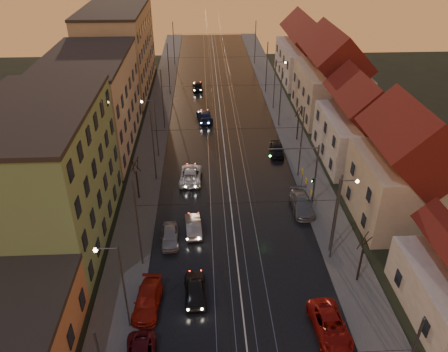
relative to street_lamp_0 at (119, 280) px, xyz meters
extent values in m
plane|color=black|center=(9.10, -2.00, -4.89)|extent=(160.00, 160.00, 0.00)
cube|color=black|center=(9.10, 38.00, -4.87)|extent=(16.00, 120.00, 0.04)
cube|color=#4C4C4C|center=(-0.90, 38.00, -4.81)|extent=(4.00, 120.00, 0.15)
cube|color=#4C4C4C|center=(19.10, 38.00, -4.81)|extent=(4.00, 120.00, 0.15)
cube|color=gray|center=(6.90, 38.00, -4.83)|extent=(0.06, 120.00, 0.03)
cube|color=gray|center=(8.33, 38.00, -4.83)|extent=(0.06, 120.00, 0.03)
cube|color=gray|center=(9.87, 38.00, -4.83)|extent=(0.06, 120.00, 0.03)
cube|color=gray|center=(11.30, 38.00, -4.83)|extent=(0.06, 120.00, 0.03)
cube|color=#77965F|center=(-8.40, 12.00, 1.61)|extent=(10.00, 18.00, 13.00)
cube|color=#BAAA90|center=(-8.40, 32.00, 1.11)|extent=(10.00, 20.00, 12.00)
cube|color=tan|center=(-8.40, 56.00, 2.11)|extent=(10.00, 24.00, 14.00)
cube|color=#BAAC8F|center=(26.10, 13.00, -1.39)|extent=(8.50, 10.00, 7.00)
pyramid|color=#591814|center=(26.10, 13.00, 4.01)|extent=(8.67, 10.20, 3.80)
cube|color=beige|center=(26.10, 26.00, -1.89)|extent=(9.00, 12.00, 6.00)
pyramid|color=#591814|center=(26.10, 26.00, 2.71)|extent=(9.18, 12.24, 3.20)
cube|color=#BAAC8F|center=(26.10, 41.00, -1.14)|extent=(9.00, 14.00, 7.50)
pyramid|color=#591814|center=(26.10, 41.00, 4.61)|extent=(9.18, 14.28, 4.00)
cube|color=beige|center=(26.10, 59.00, -1.64)|extent=(9.00, 16.00, 6.50)
pyramid|color=#591814|center=(26.10, 59.00, 3.36)|extent=(9.18, 16.32, 3.50)
cylinder|color=#595B60|center=(0.50, 7.00, -0.39)|extent=(0.16, 0.16, 9.00)
cylinder|color=#595B60|center=(17.70, 7.00, -0.39)|extent=(0.16, 0.16, 9.00)
cylinder|color=#595B60|center=(0.50, 22.00, -0.39)|extent=(0.16, 0.16, 9.00)
cylinder|color=#595B60|center=(17.70, 22.00, -0.39)|extent=(0.16, 0.16, 9.00)
cylinder|color=#595B60|center=(0.50, 37.00, -0.39)|extent=(0.16, 0.16, 9.00)
cylinder|color=#595B60|center=(17.70, 37.00, -0.39)|extent=(0.16, 0.16, 9.00)
cylinder|color=#595B60|center=(0.50, 52.00, -0.39)|extent=(0.16, 0.16, 9.00)
cylinder|color=#595B60|center=(17.70, 52.00, -0.39)|extent=(0.16, 0.16, 9.00)
cylinder|color=#595B60|center=(0.50, 70.00, -0.39)|extent=(0.16, 0.16, 9.00)
cylinder|color=#595B60|center=(17.70, 70.00, -0.39)|extent=(0.16, 0.16, 9.00)
cylinder|color=#595B60|center=(0.30, 0.00, -0.89)|extent=(0.14, 0.14, 8.00)
cylinder|color=#595B60|center=(-0.50, 0.00, 2.91)|extent=(1.60, 0.10, 0.10)
sphere|color=#FFD88C|center=(-1.22, 0.00, 2.81)|extent=(0.32, 0.32, 0.32)
cylinder|color=#595B60|center=(17.90, 8.00, -0.89)|extent=(0.14, 0.14, 8.00)
cylinder|color=#595B60|center=(18.70, 8.00, 2.91)|extent=(1.60, 0.10, 0.10)
sphere|color=#FFD88C|center=(19.42, 8.00, 2.81)|extent=(0.32, 0.32, 0.32)
cylinder|color=#595B60|center=(0.30, 28.00, -0.89)|extent=(0.14, 0.14, 8.00)
cylinder|color=#595B60|center=(-0.50, 28.00, 2.91)|extent=(1.60, 0.10, 0.10)
sphere|color=#FFD88C|center=(-1.22, 28.00, 2.81)|extent=(0.32, 0.32, 0.32)
cylinder|color=#595B60|center=(17.90, 44.00, -0.89)|extent=(0.14, 0.14, 8.00)
cylinder|color=#595B60|center=(18.70, 44.00, 2.91)|extent=(1.60, 0.10, 0.10)
sphere|color=#FFD88C|center=(19.42, 44.00, 2.81)|extent=(0.32, 0.32, 0.32)
cylinder|color=#595B60|center=(18.10, 16.00, -1.29)|extent=(0.20, 0.20, 7.20)
cylinder|color=#595B60|center=(15.50, 16.00, 2.01)|extent=(5.20, 0.14, 0.14)
imported|color=black|center=(13.10, 16.00, 1.41)|extent=(0.15, 0.18, 0.90)
sphere|color=#19FF3F|center=(13.10, 15.88, 1.26)|extent=(0.20, 0.20, 0.20)
cylinder|color=black|center=(-1.10, 18.00, -3.14)|extent=(0.18, 0.18, 3.50)
cylinder|color=black|center=(-0.86, 18.09, -0.59)|extent=(0.37, 0.92, 1.61)
cylinder|color=black|center=(-1.18, 18.23, -0.59)|extent=(0.91, 0.40, 1.61)
cylinder|color=black|center=(-1.33, 17.91, -0.59)|extent=(0.37, 0.92, 1.61)
cylinder|color=black|center=(-0.97, 17.78, -0.59)|extent=(0.84, 0.54, 1.62)
cylinder|color=black|center=(19.30, 4.00, -3.14)|extent=(0.18, 0.18, 3.50)
cylinder|color=black|center=(19.54, 4.09, -0.59)|extent=(0.37, 0.92, 1.61)
cylinder|color=black|center=(19.22, 4.23, -0.59)|extent=(0.91, 0.40, 1.61)
cylinder|color=black|center=(19.07, 3.91, -0.59)|extent=(0.37, 0.92, 1.61)
cylinder|color=black|center=(19.43, 3.78, -0.59)|extent=(0.84, 0.54, 1.62)
cylinder|color=black|center=(19.50, 32.00, -3.14)|extent=(0.18, 0.18, 3.50)
cylinder|color=black|center=(19.74, 32.09, -0.59)|extent=(0.37, 0.92, 1.61)
cylinder|color=black|center=(19.42, 32.23, -0.59)|extent=(0.91, 0.40, 1.61)
cylinder|color=black|center=(19.27, 31.91, -0.59)|extent=(0.37, 0.92, 1.61)
cylinder|color=black|center=(19.63, 31.78, -0.59)|extent=(0.84, 0.54, 1.62)
imported|color=black|center=(5.31, 3.01, -4.13)|extent=(1.98, 4.50, 1.51)
imported|color=gray|center=(5.06, 11.72, -4.18)|extent=(1.84, 4.38, 1.41)
imported|color=silver|center=(4.66, 21.80, -4.13)|extent=(2.76, 5.53, 1.51)
imported|color=#19254B|center=(6.53, 39.70, -4.13)|extent=(2.82, 5.47, 1.52)
imported|color=black|center=(5.41, 54.05, -4.13)|extent=(1.98, 4.50, 1.51)
imported|color=#A91D10|center=(1.50, 1.94, -4.18)|extent=(2.39, 5.02, 1.41)
imported|color=#A3A2A7|center=(2.82, 10.19, -4.19)|extent=(1.86, 4.18, 1.40)
imported|color=#A51510|center=(15.50, -1.24, -4.17)|extent=(2.76, 5.33, 1.44)
imported|color=gray|center=(16.70, 14.90, -4.14)|extent=(2.13, 5.17, 1.50)
imported|color=black|center=(15.97, 27.87, -4.15)|extent=(2.01, 4.44, 1.48)
camera|label=1|loc=(6.38, -23.39, 22.24)|focal=35.00mm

